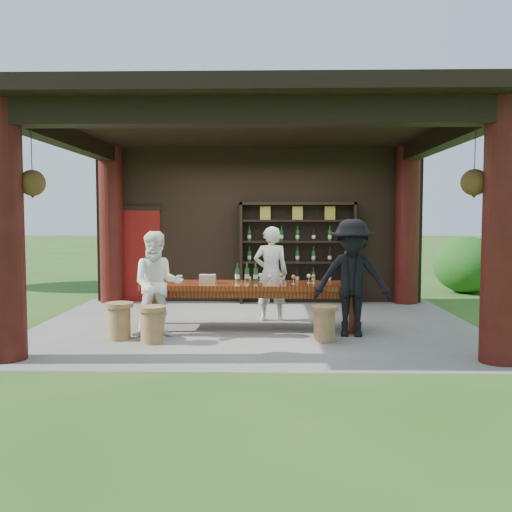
{
  "coord_description": "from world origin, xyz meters",
  "views": [
    {
      "loc": [
        0.23,
        -9.58,
        1.85
      ],
      "look_at": [
        0.0,
        0.4,
        1.15
      ],
      "focal_mm": 40.0,
      "sensor_mm": 36.0,
      "label": 1
    }
  ],
  "objects_px": {
    "stool_near_left": "(152,324)",
    "stool_near_right": "(324,323)",
    "tasting_table": "(250,290)",
    "guest_man": "(352,278)",
    "wine_shelf": "(297,253)",
    "stool_far_left": "(119,320)",
    "napkin_basket": "(208,279)",
    "guest_woman": "(158,284)",
    "host": "(271,273)"
  },
  "relations": [
    {
      "from": "wine_shelf",
      "to": "host",
      "type": "bearing_deg",
      "value": -105.93
    },
    {
      "from": "wine_shelf",
      "to": "stool_far_left",
      "type": "relative_size",
      "value": 4.39
    },
    {
      "from": "stool_far_left",
      "to": "stool_near_left",
      "type": "bearing_deg",
      "value": -23.12
    },
    {
      "from": "guest_woman",
      "to": "napkin_basket",
      "type": "xyz_separation_m",
      "value": [
        0.69,
        0.69,
        0.01
      ]
    },
    {
      "from": "stool_near_right",
      "to": "guest_woman",
      "type": "xyz_separation_m",
      "value": [
        -2.52,
        0.26,
        0.53
      ]
    },
    {
      "from": "tasting_table",
      "to": "stool_near_left",
      "type": "distance_m",
      "value": 1.83
    },
    {
      "from": "host",
      "to": "guest_man",
      "type": "distance_m",
      "value": 1.81
    },
    {
      "from": "tasting_table",
      "to": "stool_near_left",
      "type": "height_order",
      "value": "tasting_table"
    },
    {
      "from": "wine_shelf",
      "to": "host",
      "type": "height_order",
      "value": "wine_shelf"
    },
    {
      "from": "stool_near_left",
      "to": "napkin_basket",
      "type": "xyz_separation_m",
      "value": [
        0.69,
        1.12,
        0.53
      ]
    },
    {
      "from": "stool_far_left",
      "to": "napkin_basket",
      "type": "relative_size",
      "value": 2.14
    },
    {
      "from": "guest_man",
      "to": "napkin_basket",
      "type": "distance_m",
      "value": 2.36
    },
    {
      "from": "napkin_basket",
      "to": "guest_man",
      "type": "bearing_deg",
      "value": -13.66
    },
    {
      "from": "tasting_table",
      "to": "stool_near_left",
      "type": "relative_size",
      "value": 6.5
    },
    {
      "from": "wine_shelf",
      "to": "host",
      "type": "relative_size",
      "value": 1.46
    },
    {
      "from": "host",
      "to": "guest_man",
      "type": "bearing_deg",
      "value": 128.59
    },
    {
      "from": "stool_far_left",
      "to": "host",
      "type": "bearing_deg",
      "value": 35.85
    },
    {
      "from": "wine_shelf",
      "to": "napkin_basket",
      "type": "relative_size",
      "value": 9.37
    },
    {
      "from": "tasting_table",
      "to": "guest_woman",
      "type": "height_order",
      "value": "guest_woman"
    },
    {
      "from": "wine_shelf",
      "to": "guest_man",
      "type": "height_order",
      "value": "wine_shelf"
    },
    {
      "from": "guest_woman",
      "to": "host",
      "type": "bearing_deg",
      "value": 27.82
    },
    {
      "from": "wine_shelf",
      "to": "tasting_table",
      "type": "height_order",
      "value": "wine_shelf"
    },
    {
      "from": "stool_near_left",
      "to": "host",
      "type": "height_order",
      "value": "host"
    },
    {
      "from": "guest_man",
      "to": "guest_woman",
      "type": "bearing_deg",
      "value": -169.73
    },
    {
      "from": "stool_near_left",
      "to": "stool_near_right",
      "type": "relative_size",
      "value": 1.03
    },
    {
      "from": "wine_shelf",
      "to": "stool_near_right",
      "type": "distance_m",
      "value": 3.78
    },
    {
      "from": "stool_near_right",
      "to": "stool_far_left",
      "type": "distance_m",
      "value": 3.07
    },
    {
      "from": "wine_shelf",
      "to": "stool_near_right",
      "type": "height_order",
      "value": "wine_shelf"
    },
    {
      "from": "stool_near_left",
      "to": "guest_woman",
      "type": "bearing_deg",
      "value": 89.65
    },
    {
      "from": "host",
      "to": "napkin_basket",
      "type": "relative_size",
      "value": 6.43
    },
    {
      "from": "guest_woman",
      "to": "guest_man",
      "type": "xyz_separation_m",
      "value": [
        2.98,
        0.13,
        0.09
      ]
    },
    {
      "from": "tasting_table",
      "to": "stool_near_right",
      "type": "relative_size",
      "value": 6.7
    },
    {
      "from": "stool_far_left",
      "to": "napkin_basket",
      "type": "xyz_separation_m",
      "value": [
        1.23,
        0.89,
        0.53
      ]
    },
    {
      "from": "stool_far_left",
      "to": "guest_man",
      "type": "relative_size",
      "value": 0.31
    },
    {
      "from": "wine_shelf",
      "to": "stool_far_left",
      "type": "height_order",
      "value": "wine_shelf"
    },
    {
      "from": "guest_woman",
      "to": "stool_near_left",
      "type": "bearing_deg",
      "value": -102.2
    },
    {
      "from": "stool_near_right",
      "to": "napkin_basket",
      "type": "height_order",
      "value": "napkin_basket"
    },
    {
      "from": "host",
      "to": "stool_near_left",
      "type": "bearing_deg",
      "value": 42.26
    },
    {
      "from": "stool_near_right",
      "to": "wine_shelf",
      "type": "bearing_deg",
      "value": 93.41
    },
    {
      "from": "guest_woman",
      "to": "stool_near_right",
      "type": "bearing_deg",
      "value": -17.84
    },
    {
      "from": "stool_near_left",
      "to": "guest_man",
      "type": "xyz_separation_m",
      "value": [
        2.98,
        0.57,
        0.62
      ]
    },
    {
      "from": "wine_shelf",
      "to": "tasting_table",
      "type": "distance_m",
      "value": 2.9
    },
    {
      "from": "tasting_table",
      "to": "napkin_basket",
      "type": "height_order",
      "value": "napkin_basket"
    },
    {
      "from": "tasting_table",
      "to": "guest_woman",
      "type": "bearing_deg",
      "value": -153.11
    },
    {
      "from": "host",
      "to": "tasting_table",
      "type": "bearing_deg",
      "value": 59.75
    },
    {
      "from": "tasting_table",
      "to": "guest_man",
      "type": "bearing_deg",
      "value": -19.82
    },
    {
      "from": "host",
      "to": "guest_woman",
      "type": "xyz_separation_m",
      "value": [
        -1.74,
        -1.44,
        -0.03
      ]
    },
    {
      "from": "guest_man",
      "to": "stool_near_right",
      "type": "bearing_deg",
      "value": -131.41
    },
    {
      "from": "guest_woman",
      "to": "stool_far_left",
      "type": "bearing_deg",
      "value": -171.0
    },
    {
      "from": "stool_near_left",
      "to": "host",
      "type": "bearing_deg",
      "value": 47.18
    }
  ]
}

